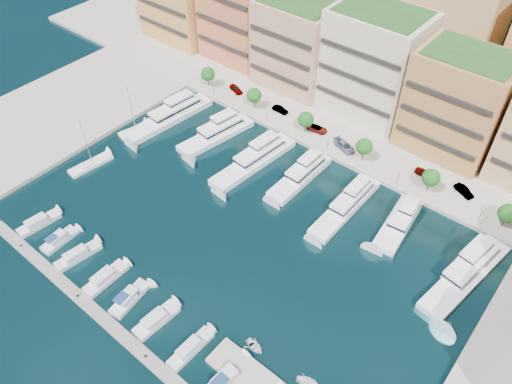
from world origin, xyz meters
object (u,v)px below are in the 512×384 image
at_px(lamppost_0, 213,86).
at_px(tree_4, 431,178).
at_px(tree_3, 364,147).
at_px(yacht_3, 302,174).
at_px(tender_0, 254,347).
at_px(sailboat_2, 135,131).
at_px(tree_1, 254,95).
at_px(yacht_5, 400,221).
at_px(yacht_0, 172,115).
at_px(cruiser_6, 190,349).
at_px(car_1, 280,110).
at_px(tree_0, 208,74).
at_px(car_2, 317,129).
at_px(car_5, 464,191).
at_px(car_4, 425,174).
at_px(cruiser_2, 78,256).
at_px(car_0, 236,89).
at_px(tree_2, 306,119).
at_px(lamppost_2, 328,141).
at_px(cruiser_7, 226,378).
at_px(lamppost_4, 482,214).
at_px(tree_5, 508,213).
at_px(cruiser_1, 59,240).
at_px(yacht_2, 256,158).
at_px(cruiser_3, 105,278).
at_px(lamppost_3, 399,174).
at_px(lamppost_1, 267,111).
at_px(cruiser_4, 129,298).
at_px(sailboat_1, 91,165).
at_px(yacht_6, 468,272).
at_px(cruiser_5, 156,320).
at_px(yacht_4, 348,204).
at_px(tender_2, 308,382).

bearing_deg(lamppost_0, tree_4, 2.20).
height_order(tree_3, yacht_3, tree_3).
bearing_deg(tender_0, sailboat_2, 75.81).
bearing_deg(tree_1, yacht_5, -13.85).
height_order(tree_1, yacht_5, tree_1).
height_order(yacht_0, cruiser_6, yacht_0).
bearing_deg(yacht_5, car_1, 160.64).
height_order(tree_0, car_2, tree_0).
bearing_deg(tender_0, car_5, -3.06).
distance_m(cruiser_6, car_4, 62.86).
distance_m(cruiser_2, car_0, 62.25).
relative_size(tree_2, lamppost_0, 1.35).
bearing_deg(lamppost_2, cruiser_7, -71.63).
bearing_deg(yacht_0, yacht_3, 4.47).
height_order(lamppost_4, car_5, lamppost_4).
bearing_deg(tree_5, cruiser_1, -138.34).
bearing_deg(yacht_2, cruiser_6, -63.37).
bearing_deg(car_1, tree_5, -92.04).
bearing_deg(car_1, tree_2, -105.36).
bearing_deg(cruiser_3, yacht_3, 75.78).
height_order(yacht_0, yacht_3, same).
height_order(lamppost_3, car_2, lamppost_3).
distance_m(tree_0, lamppost_1, 22.14).
bearing_deg(car_4, cruiser_1, 149.21).
bearing_deg(cruiser_4, yacht_3, 84.02).
height_order(tree_0, cruiser_3, tree_0).
distance_m(sailboat_1, car_5, 82.31).
height_order(tree_0, yacht_3, tree_0).
bearing_deg(yacht_3, tree_3, 59.51).
relative_size(yacht_6, cruiser_5, 2.78).
distance_m(tree_5, tender_0, 55.63).
distance_m(yacht_4, cruiser_6, 43.79).
xyz_separation_m(cruiser_1, cruiser_6, (36.07, 0.00, -0.02)).
bearing_deg(car_2, yacht_5, -121.44).
xyz_separation_m(lamppost_4, car_0, (-68.53, 5.02, -2.03)).
xyz_separation_m(tree_1, cruiser_6, (34.77, -58.10, -4.20)).
distance_m(yacht_4, car_5, 25.20).
distance_m(yacht_5, cruiser_3, 57.97).
relative_size(yacht_6, cruiser_1, 3.15).
xyz_separation_m(cruiser_6, tender_2, (17.89, 7.63, -0.18)).
relative_size(lamppost_1, car_2, 0.83).
xyz_separation_m(tree_2, cruiser_7, (26.54, -58.12, -4.17)).
distance_m(tree_4, sailboat_2, 69.86).
xyz_separation_m(lamppost_1, cruiser_1, (-7.30, -55.80, -3.26)).
height_order(lamppost_1, cruiser_5, lamppost_1).
bearing_deg(lamppost_4, yacht_4, -152.15).
bearing_deg(car_5, cruiser_6, -174.02).
relative_size(cruiser_4, sailboat_2, 0.64).
relative_size(lamppost_2, car_5, 0.91).
relative_size(tree_0, yacht_3, 0.31).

